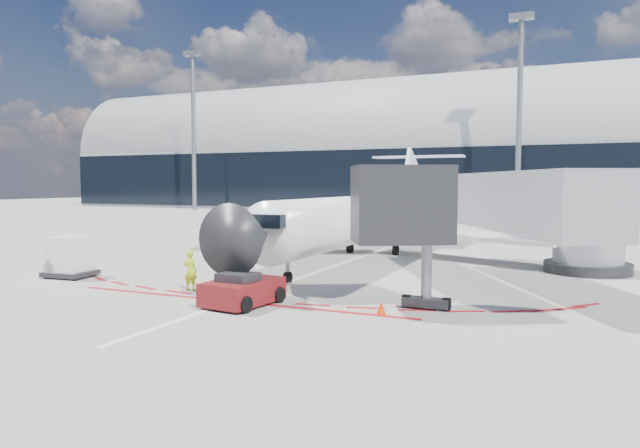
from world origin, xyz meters
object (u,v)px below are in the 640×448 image
at_px(pushback_tug, 243,290).
at_px(uld_container, 70,257).
at_px(regional_jet, 366,217).
at_px(ramp_worker, 190,270).

distance_m(pushback_tug, uld_container, 10.63).
bearing_deg(uld_container, regional_jet, 46.58).
distance_m(regional_jet, pushback_tug, 14.65).
relative_size(regional_jet, pushback_tug, 6.02).
height_order(pushback_tug, ramp_worker, ramp_worker).
xyz_separation_m(regional_jet, ramp_worker, (-2.91, -13.00, -1.51)).
bearing_deg(pushback_tug, regional_jet, 98.40).
xyz_separation_m(pushback_tug, ramp_worker, (-3.36, 1.53, 0.29)).
height_order(regional_jet, uld_container, regional_jet).
bearing_deg(regional_jet, uld_container, -128.55).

